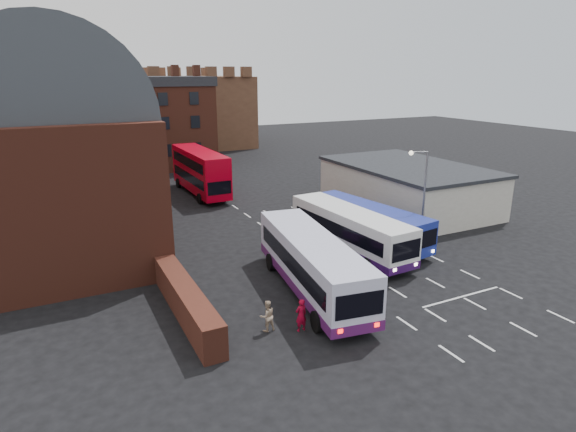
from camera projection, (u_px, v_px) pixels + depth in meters
name	position (u px, v px, depth m)	size (l,w,h in m)	color
ground	(363.00, 294.00, 28.94)	(180.00, 180.00, 0.00)	black
railway_station	(51.00, 140.00, 38.01)	(12.00, 28.00, 16.00)	#602B1E
forecourt_wall	(186.00, 301.00, 25.99)	(1.20, 10.00, 1.80)	#602B1E
cream_building	(407.00, 186.00, 46.75)	(10.40, 16.40, 4.25)	beige
brick_terrace	(126.00, 129.00, 64.10)	(22.00, 10.00, 11.00)	brown
castle_keep	(177.00, 111.00, 86.23)	(22.00, 22.00, 12.00)	brown
bus_white_outbound	(312.00, 261.00, 28.61)	(4.69, 12.88, 3.43)	silver
bus_white_inbound	(350.00, 228.00, 35.12)	(3.52, 11.81, 3.18)	white
bus_blue	(368.00, 221.00, 37.00)	(4.11, 11.25, 3.00)	#1D2B98
bus_red_double	(200.00, 171.00, 51.65)	(3.17, 11.98, 4.77)	#BA0015
street_lamp	(421.00, 190.00, 35.32)	(1.46, 0.60, 7.40)	slate
pedestrian_red	(301.00, 315.00, 24.56)	(0.65, 0.42, 1.77)	maroon
pedestrian_beige	(267.00, 316.00, 24.58)	(0.81, 0.63, 1.68)	tan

